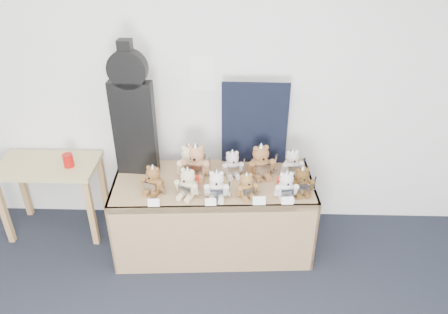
{
  "coord_description": "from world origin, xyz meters",
  "views": [
    {
      "loc": [
        0.57,
        -0.92,
        2.68
      ],
      "look_at": [
        0.48,
        1.93,
        0.97
      ],
      "focal_mm": 35.0,
      "sensor_mm": 36.0,
      "label": 1
    }
  ],
  "objects_px": {
    "teddy_front_right": "(247,186)",
    "teddy_back_centre_left": "(196,162)",
    "guitar_case": "(133,112)",
    "teddy_front_far_left": "(153,180)",
    "teddy_front_left": "(188,183)",
    "teddy_front_far_right": "(286,186)",
    "teddy_back_centre_right": "(232,164)",
    "teddy_back_left": "(190,161)",
    "teddy_back_end": "(292,164)",
    "teddy_back_right": "(261,162)",
    "teddy_front_centre": "(217,186)",
    "display_table": "(213,201)",
    "side_table": "(50,176)",
    "red_cup": "(68,160)",
    "teddy_front_end": "(302,182)"
  },
  "relations": [
    {
      "from": "red_cup",
      "to": "teddy_back_left",
      "type": "bearing_deg",
      "value": -2.74
    },
    {
      "from": "guitar_case",
      "to": "teddy_back_left",
      "type": "distance_m",
      "value": 0.61
    },
    {
      "from": "teddy_front_right",
      "to": "teddy_back_centre_right",
      "type": "relative_size",
      "value": 0.92
    },
    {
      "from": "teddy_front_end",
      "to": "teddy_back_left",
      "type": "relative_size",
      "value": 0.81
    },
    {
      "from": "side_table",
      "to": "teddy_back_right",
      "type": "height_order",
      "value": "teddy_back_right"
    },
    {
      "from": "guitar_case",
      "to": "teddy_back_right",
      "type": "relative_size",
      "value": 3.53
    },
    {
      "from": "teddy_front_centre",
      "to": "teddy_front_end",
      "type": "bearing_deg",
      "value": 6.09
    },
    {
      "from": "side_table",
      "to": "teddy_back_centre_left",
      "type": "bearing_deg",
      "value": -4.57
    },
    {
      "from": "side_table",
      "to": "teddy_front_centre",
      "type": "distance_m",
      "value": 1.55
    },
    {
      "from": "teddy_back_left",
      "to": "teddy_back_end",
      "type": "height_order",
      "value": "teddy_back_left"
    },
    {
      "from": "teddy_front_end",
      "to": "teddy_back_centre_right",
      "type": "height_order",
      "value": "teddy_front_end"
    },
    {
      "from": "side_table",
      "to": "teddy_back_left",
      "type": "xyz_separation_m",
      "value": [
        1.25,
        -0.09,
        0.22
      ]
    },
    {
      "from": "teddy_front_centre",
      "to": "teddy_front_far_right",
      "type": "relative_size",
      "value": 1.04
    },
    {
      "from": "guitar_case",
      "to": "red_cup",
      "type": "relative_size",
      "value": 9.74
    },
    {
      "from": "teddy_back_left",
      "to": "teddy_back_centre_right",
      "type": "height_order",
      "value": "teddy_back_left"
    },
    {
      "from": "teddy_back_centre_left",
      "to": "teddy_back_right",
      "type": "relative_size",
      "value": 1.03
    },
    {
      "from": "side_table",
      "to": "teddy_front_far_right",
      "type": "distance_m",
      "value": 2.06
    },
    {
      "from": "display_table",
      "to": "teddy_back_centre_left",
      "type": "distance_m",
      "value": 0.35
    },
    {
      "from": "teddy_front_left",
      "to": "teddy_front_end",
      "type": "relative_size",
      "value": 1.06
    },
    {
      "from": "side_table",
      "to": "teddy_front_centre",
      "type": "xyz_separation_m",
      "value": [
        1.48,
        -0.41,
        0.2
      ]
    },
    {
      "from": "teddy_front_far_left",
      "to": "teddy_front_left",
      "type": "height_order",
      "value": "teddy_front_left"
    },
    {
      "from": "teddy_front_end",
      "to": "teddy_back_centre_left",
      "type": "height_order",
      "value": "teddy_back_centre_left"
    },
    {
      "from": "teddy_front_right",
      "to": "teddy_front_far_right",
      "type": "xyz_separation_m",
      "value": [
        0.3,
        -0.0,
        0.01
      ]
    },
    {
      "from": "teddy_front_far_right",
      "to": "teddy_back_centre_right",
      "type": "bearing_deg",
      "value": 136.32
    },
    {
      "from": "teddy_front_far_left",
      "to": "teddy_front_right",
      "type": "xyz_separation_m",
      "value": [
        0.73,
        -0.04,
        -0.01
      ]
    },
    {
      "from": "red_cup",
      "to": "teddy_front_far_left",
      "type": "relative_size",
      "value": 0.44
    },
    {
      "from": "teddy_front_end",
      "to": "teddy_front_right",
      "type": "bearing_deg",
      "value": 179.71
    },
    {
      "from": "teddy_front_left",
      "to": "teddy_back_centre_left",
      "type": "distance_m",
      "value": 0.28
    },
    {
      "from": "teddy_back_left",
      "to": "teddy_front_end",
      "type": "bearing_deg",
      "value": -31.35
    },
    {
      "from": "teddy_back_left",
      "to": "teddy_back_right",
      "type": "relative_size",
      "value": 1.0
    },
    {
      "from": "teddy_front_left",
      "to": "teddy_back_left",
      "type": "xyz_separation_m",
      "value": [
        -0.01,
        0.3,
        0.02
      ]
    },
    {
      "from": "teddy_front_end",
      "to": "teddy_back_end",
      "type": "xyz_separation_m",
      "value": [
        -0.05,
        0.26,
        0.0
      ]
    },
    {
      "from": "display_table",
      "to": "teddy_back_end",
      "type": "relative_size",
      "value": 6.51
    },
    {
      "from": "teddy_back_centre_left",
      "to": "teddy_back_centre_right",
      "type": "relative_size",
      "value": 1.29
    },
    {
      "from": "teddy_front_left",
      "to": "teddy_back_centre_right",
      "type": "relative_size",
      "value": 1.08
    },
    {
      "from": "teddy_front_centre",
      "to": "teddy_back_end",
      "type": "relative_size",
      "value": 1.04
    },
    {
      "from": "side_table",
      "to": "red_cup",
      "type": "distance_m",
      "value": 0.28
    },
    {
      "from": "teddy_back_centre_right",
      "to": "teddy_back_end",
      "type": "bearing_deg",
      "value": -8.75
    },
    {
      "from": "teddy_back_left",
      "to": "teddy_front_left",
      "type": "bearing_deg",
      "value": -103.92
    },
    {
      "from": "teddy_back_centre_left",
      "to": "teddy_back_centre_right",
      "type": "bearing_deg",
      "value": 7.76
    },
    {
      "from": "teddy_back_end",
      "to": "teddy_back_right",
      "type": "bearing_deg",
      "value": 171.19
    },
    {
      "from": "teddy_front_far_left",
      "to": "teddy_front_centre",
      "type": "xyz_separation_m",
      "value": [
        0.5,
        -0.06,
        0.0
      ]
    },
    {
      "from": "teddy_front_end",
      "to": "teddy_back_centre_right",
      "type": "bearing_deg",
      "value": 147.84
    },
    {
      "from": "side_table",
      "to": "teddy_front_far_left",
      "type": "distance_m",
      "value": 1.06
    },
    {
      "from": "teddy_front_right",
      "to": "teddy_back_centre_left",
      "type": "distance_m",
      "value": 0.5
    },
    {
      "from": "guitar_case",
      "to": "teddy_front_far_left",
      "type": "height_order",
      "value": "guitar_case"
    },
    {
      "from": "teddy_back_right",
      "to": "teddy_back_left",
      "type": "bearing_deg",
      "value": 165.48
    },
    {
      "from": "teddy_back_centre_left",
      "to": "teddy_front_centre",
      "type": "bearing_deg",
      "value": -55.09
    },
    {
      "from": "guitar_case",
      "to": "teddy_back_left",
      "type": "bearing_deg",
      "value": -1.41
    },
    {
      "from": "teddy_front_left",
      "to": "teddy_front_end",
      "type": "xyz_separation_m",
      "value": [
        0.88,
        0.06,
        -0.01
      ]
    }
  ]
}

